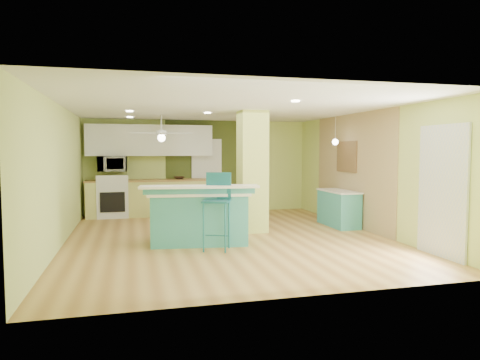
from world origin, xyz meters
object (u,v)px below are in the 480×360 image
peninsula (199,216)px  fruit_bowl (179,178)px  side_counter (339,208)px  canister (215,187)px  bar_stool (217,198)px

peninsula → fruit_bowl: bearing=96.9°
side_counter → canister: canister is taller
side_counter → fruit_bowl: (-3.28, 2.54, 0.57)m
peninsula → canister: 0.61m
peninsula → bar_stool: 0.69m
bar_stool → peninsula: bearing=136.3°
fruit_bowl → peninsula: bearing=-90.3°
peninsula → bar_stool: bar_stool is taller
peninsula → side_counter: bearing=24.3°
side_counter → fruit_bowl: 4.19m
bar_stool → fruit_bowl: bearing=115.7°
fruit_bowl → side_counter: bearing=-37.7°
canister → side_counter: bearing=18.1°
side_counter → peninsula: bearing=-163.0°
fruit_bowl → canister: canister is taller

